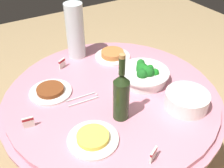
{
  "coord_description": "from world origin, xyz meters",
  "views": [
    {
      "loc": [
        0.55,
        0.93,
        1.6
      ],
      "look_at": [
        0.0,
        0.0,
        0.79
      ],
      "focal_mm": 41.98,
      "sensor_mm": 36.0,
      "label": 1
    }
  ],
  "objects": [
    {
      "name": "food_plate_peanuts",
      "position": [
        -0.18,
        -0.3,
        0.76
      ],
      "size": [
        0.22,
        0.22,
        0.04
      ],
      "color": "white",
      "rests_on": "buffet_table"
    },
    {
      "name": "decorative_fruit_vase",
      "position": [
        0.0,
        -0.43,
        0.89
      ],
      "size": [
        0.11,
        0.11,
        0.34
      ],
      "color": "silver",
      "rests_on": "buffet_table"
    },
    {
      "name": "wine_bottle",
      "position": [
        0.06,
        0.18,
        0.87
      ],
      "size": [
        0.07,
        0.07,
        0.34
      ],
      "color": "#203216",
      "rests_on": "buffet_table"
    },
    {
      "name": "food_plate_fried_egg",
      "position": [
        0.24,
        0.25,
        0.75
      ],
      "size": [
        0.22,
        0.22,
        0.03
      ],
      "color": "white",
      "rests_on": "buffet_table"
    },
    {
      "name": "label_placard_front",
      "position": [
        0.08,
        0.45,
        0.77
      ],
      "size": [
        0.05,
        0.03,
        0.05
      ],
      "color": "white",
      "rests_on": "buffet_table"
    },
    {
      "name": "plate_stack",
      "position": [
        -0.25,
        0.28,
        0.78
      ],
      "size": [
        0.21,
        0.21,
        0.08
      ],
      "color": "white",
      "rests_on": "buffet_table"
    },
    {
      "name": "serving_tongs",
      "position": [
        0.16,
        -0.02,
        0.74
      ],
      "size": [
        0.17,
        0.05,
        0.01
      ],
      "color": "silver",
      "rests_on": "buffet_table"
    },
    {
      "name": "food_plate_stir_fry",
      "position": [
        0.28,
        -0.16,
        0.75
      ],
      "size": [
        0.22,
        0.22,
        0.03
      ],
      "color": "white",
      "rests_on": "buffet_table"
    },
    {
      "name": "broccoli_bowl",
      "position": [
        -0.2,
        0.0,
        0.78
      ],
      "size": [
        0.28,
        0.28,
        0.11
      ],
      "color": "white",
      "rests_on": "buffet_table"
    },
    {
      "name": "label_placard_rear",
      "position": [
        0.13,
        -0.35,
        0.77
      ],
      "size": [
        0.05,
        0.03,
        0.05
      ],
      "color": "white",
      "rests_on": "buffet_table"
    },
    {
      "name": "label_placard_mid",
      "position": [
        0.45,
        0.03,
        0.77
      ],
      "size": [
        0.05,
        0.02,
        0.05
      ],
      "color": "white",
      "rests_on": "buffet_table"
    },
    {
      "name": "buffet_table",
      "position": [
        0.0,
        0.0,
        0.38
      ],
      "size": [
        1.16,
        1.16,
        0.74
      ],
      "color": "maroon",
      "rests_on": "ground_plane"
    }
  ]
}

